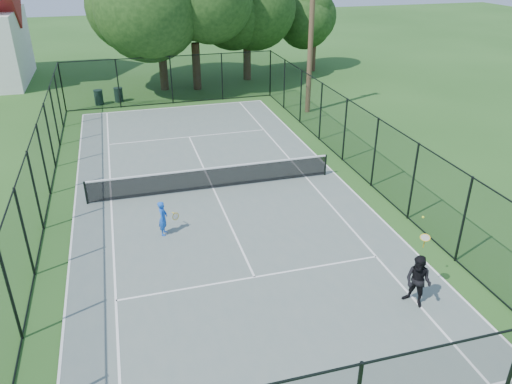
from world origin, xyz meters
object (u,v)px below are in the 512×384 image
object	(u,v)px
trash_bin_right	(119,95)
player_blue	(163,218)
trash_bin_left	(99,97)
tennis_net	(213,177)
player_black	(418,281)
utility_pole	(311,40)

from	to	relation	value
trash_bin_right	player_blue	bearing A→B (deg)	-86.88
trash_bin_left	trash_bin_right	size ratio (longest dim) A/B	1.03
tennis_net	player_black	world-z (taller)	player_black
trash_bin_left	player_black	distance (m)	24.39
trash_bin_right	utility_pole	bearing A→B (deg)	-25.94
trash_bin_right	utility_pole	world-z (taller)	utility_pole
trash_bin_left	player_blue	world-z (taller)	player_blue
trash_bin_left	trash_bin_right	bearing A→B (deg)	14.68
tennis_net	player_blue	xyz separation A→B (m)	(-2.35, -3.09, 0.11)
trash_bin_left	player_blue	distance (m)	17.23
tennis_net	trash_bin_left	xyz separation A→B (m)	(-4.53, 14.00, -0.10)
player_black	trash_bin_right	bearing A→B (deg)	107.50
trash_bin_left	player_black	bearing A→B (deg)	-69.51
trash_bin_right	player_black	size ratio (longest dim) A/B	0.37
trash_bin_left	player_black	size ratio (longest dim) A/B	0.38
player_blue	player_black	xyz separation A→B (m)	(6.35, -5.75, 0.16)
utility_pole	player_black	xyz separation A→B (m)	(-3.64, -17.84, -3.41)
tennis_net	player_blue	distance (m)	3.88
utility_pole	player_black	bearing A→B (deg)	-101.55
tennis_net	trash_bin_left	size ratio (longest dim) A/B	10.72
tennis_net	player_blue	bearing A→B (deg)	-127.32
tennis_net	trash_bin_left	distance (m)	14.72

